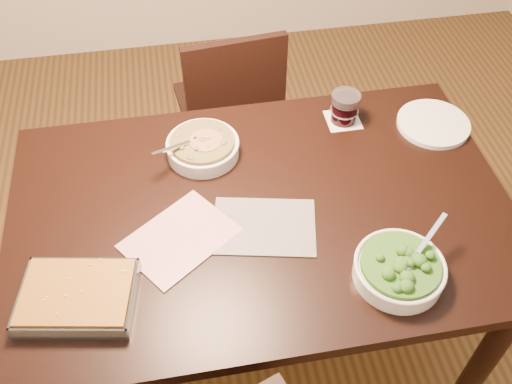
{
  "coord_description": "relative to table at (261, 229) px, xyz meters",
  "views": [
    {
      "loc": [
        -0.19,
        -1.01,
        1.96
      ],
      "look_at": [
        -0.01,
        0.02,
        0.8
      ],
      "focal_mm": 40.0,
      "sensor_mm": 36.0,
      "label": 1
    }
  ],
  "objects": [
    {
      "name": "ground",
      "position": [
        0.0,
        0.0,
        -0.65
      ],
      "size": [
        4.0,
        4.0,
        0.0
      ],
      "primitive_type": "plane",
      "color": "#452C13",
      "rests_on": "ground"
    },
    {
      "name": "table",
      "position": [
        0.0,
        0.0,
        0.0
      ],
      "size": [
        1.4,
        0.9,
        0.75
      ],
      "color": "black",
      "rests_on": "ground"
    },
    {
      "name": "magazine_a",
      "position": [
        -0.23,
        -0.07,
        0.1
      ],
      "size": [
        0.34,
        0.33,
        0.01
      ],
      "primitive_type": "cube",
      "rotation": [
        0.0,
        0.0,
        0.63
      ],
      "color": "#AD314F",
      "rests_on": "table"
    },
    {
      "name": "magazine_b",
      "position": [
        -0.01,
        -0.07,
        0.1
      ],
      "size": [
        0.31,
        0.25,
        0.0
      ],
      "primitive_type": "cube",
      "rotation": [
        0.0,
        0.0,
        -0.21
      ],
      "color": "#292931",
      "rests_on": "table"
    },
    {
      "name": "coaster",
      "position": [
        0.32,
        0.32,
        0.1
      ],
      "size": [
        0.11,
        0.11,
        0.0
      ],
      "primitive_type": "cube",
      "color": "white",
      "rests_on": "table"
    },
    {
      "name": "stew_bowl",
      "position": [
        -0.14,
        0.24,
        0.13
      ],
      "size": [
        0.22,
        0.22,
        0.09
      ],
      "color": "white",
      "rests_on": "table"
    },
    {
      "name": "broccoli_bowl",
      "position": [
        0.3,
        -0.28,
        0.13
      ],
      "size": [
        0.23,
        0.23,
        0.09
      ],
      "color": "white",
      "rests_on": "table"
    },
    {
      "name": "baking_dish",
      "position": [
        -0.49,
        -0.22,
        0.12
      ],
      "size": [
        0.31,
        0.25,
        0.05
      ],
      "rotation": [
        0.0,
        0.0,
        -0.18
      ],
      "color": "silver",
      "rests_on": "table"
    },
    {
      "name": "wine_tumbler",
      "position": [
        0.32,
        0.32,
        0.15
      ],
      "size": [
        0.09,
        0.09,
        0.1
      ],
      "color": "black",
      "rests_on": "coaster"
    },
    {
      "name": "dinner_plate",
      "position": [
        0.6,
        0.24,
        0.1
      ],
      "size": [
        0.23,
        0.23,
        0.02
      ],
      "primitive_type": "cylinder",
      "color": "white",
      "rests_on": "table"
    },
    {
      "name": "chair_far",
      "position": [
        0.02,
        0.81,
        -0.19
      ],
      "size": [
        0.43,
        0.43,
        0.83
      ],
      "rotation": [
        0.0,
        0.0,
        3.25
      ],
      "color": "black",
      "rests_on": "ground"
    }
  ]
}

